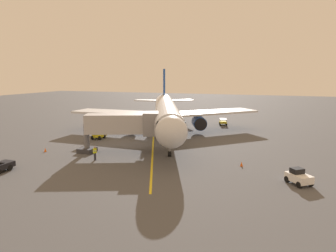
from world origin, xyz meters
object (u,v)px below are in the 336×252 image
object	(u,v)px
ground_crew_marshaller	(95,153)
safety_cone_nose_right	(242,164)
belt_loader_starboard_side	(99,134)
safety_cone_wing_port	(45,150)
airplane	(166,112)
safety_cone_nose_left	(97,149)
belt_loader_rear_apron	(0,165)
jet_bridge	(129,124)
baggage_cart_portside	(223,122)
tug_near_nose	(299,177)

from	to	relation	value
ground_crew_marshaller	safety_cone_nose_right	distance (m)	17.49
belt_loader_starboard_side	safety_cone_wing_port	size ratio (longest dim) A/B	8.40
airplane	safety_cone_wing_port	bearing A→B (deg)	54.37
belt_loader_starboard_side	ground_crew_marshaller	bearing A→B (deg)	120.36
airplane	safety_cone_nose_right	bearing A→B (deg)	135.34
ground_crew_marshaller	safety_cone_nose_left	xyz separation A→B (m)	(2.37, -4.07, -0.61)
ground_crew_marshaller	belt_loader_rear_apron	world-z (taller)	belt_loader_rear_apron
jet_bridge	safety_cone_nose_left	world-z (taller)	jet_bridge
airplane	ground_crew_marshaller	size ratio (longest dim) A/B	22.63
belt_loader_rear_apron	safety_cone_wing_port	world-z (taller)	belt_loader_rear_apron
belt_loader_rear_apron	jet_bridge	bearing A→B (deg)	-127.76
ground_crew_marshaller	safety_cone_wing_port	distance (m)	8.70
baggage_cart_portside	safety_cone_nose_left	bearing A→B (deg)	64.25
jet_bridge	belt_loader_rear_apron	xyz separation A→B (m)	(9.37, 12.09, -3.05)
jet_bridge	tug_near_nose	size ratio (longest dim) A/B	4.12
belt_loader_rear_apron	safety_cone_wing_port	distance (m)	8.48
baggage_cart_portside	safety_cone_nose_left	xyz separation A→B (m)	(13.03, 27.02, -0.38)
safety_cone_nose_right	belt_loader_starboard_side	bearing A→B (deg)	-17.36
tug_near_nose	safety_cone_wing_port	bearing A→B (deg)	-3.08
belt_loader_rear_apron	baggage_cart_portside	bearing A→B (deg)	-115.06
safety_cone_nose_left	jet_bridge	bearing A→B (deg)	-169.07
jet_bridge	ground_crew_marshaller	world-z (taller)	jet_bridge
belt_loader_starboard_side	belt_loader_rear_apron	size ratio (longest dim) A/B	1.01
safety_cone_wing_port	belt_loader_starboard_side	bearing A→B (deg)	-103.41
jet_bridge	safety_cone_nose_left	size ratio (longest dim) A/B	20.48
belt_loader_rear_apron	safety_cone_nose_right	bearing A→B (deg)	-156.48
tug_near_nose	baggage_cart_portside	world-z (taller)	tug_near_nose
airplane	safety_cone_nose_left	size ratio (longest dim) A/B	70.36
jet_bridge	ground_crew_marshaller	bearing A→B (deg)	66.57
jet_bridge	baggage_cart_portside	distance (m)	27.68
belt_loader_starboard_side	safety_cone_nose_left	bearing A→B (deg)	120.43
tug_near_nose	safety_cone_wing_port	world-z (taller)	tug_near_nose
airplane	ground_crew_marshaller	xyz separation A→B (m)	(3.01, 17.41, -3.12)
jet_bridge	ground_crew_marshaller	distance (m)	6.11
belt_loader_starboard_side	safety_cone_wing_port	distance (m)	9.85
safety_cone_wing_port	baggage_cart_portside	bearing A→B (deg)	-122.80
belt_loader_rear_apron	safety_cone_nose_left	size ratio (longest dim) A/B	8.35
ground_crew_marshaller	safety_cone_wing_port	size ratio (longest dim) A/B	3.11
tug_near_nose	safety_cone_nose_left	world-z (taller)	tug_near_nose
belt_loader_starboard_side	baggage_cart_portside	bearing A→B (deg)	-129.88
baggage_cart_portside	safety_cone_wing_port	world-z (taller)	baggage_cart_portside
ground_crew_marshaller	safety_cone_nose_right	xyz separation A→B (m)	(-17.13, -3.45, -0.61)
safety_cone_nose_left	safety_cone_nose_right	distance (m)	19.52
belt_loader_rear_apron	safety_cone_nose_right	size ratio (longest dim) A/B	8.35
ground_crew_marshaller	belt_loader_starboard_side	size ratio (longest dim) A/B	0.37
jet_bridge	safety_cone_nose_right	distance (m)	15.46
baggage_cart_portside	safety_cone_nose_right	distance (m)	28.39
safety_cone_nose_left	safety_cone_nose_right	bearing A→B (deg)	178.18
baggage_cart_portside	safety_cone_nose_right	size ratio (longest dim) A/B	5.18
ground_crew_marshaller	safety_cone_nose_left	size ratio (longest dim) A/B	3.11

